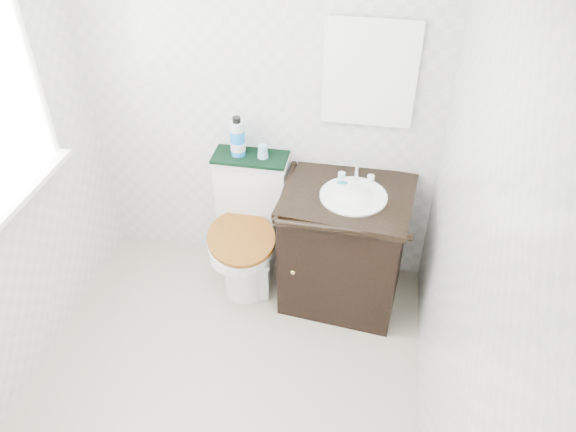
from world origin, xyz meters
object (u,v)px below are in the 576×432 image
(cup, at_px, (263,151))
(vanity, at_px, (345,244))
(trash_bin, at_px, (254,276))
(toilet, at_px, (249,233))
(mouthwash_bottle, at_px, (238,138))

(cup, bearing_deg, vanity, -18.70)
(cup, bearing_deg, trash_bin, -93.49)
(vanity, bearing_deg, toilet, 174.58)
(vanity, xyz_separation_m, mouthwash_bottle, (-0.71, 0.19, 0.58))
(toilet, xyz_separation_m, cup, (0.08, 0.13, 0.56))
(mouthwash_bottle, bearing_deg, vanity, -15.17)
(trash_bin, bearing_deg, cup, 86.51)
(mouthwash_bottle, bearing_deg, trash_bin, -64.93)
(toilet, distance_m, trash_bin, 0.29)
(vanity, height_order, cup, cup)
(mouthwash_bottle, height_order, cup, mouthwash_bottle)
(trash_bin, distance_m, mouthwash_bottle, 0.92)
(toilet, height_order, vanity, vanity)
(toilet, relative_size, vanity, 0.95)
(vanity, height_order, mouthwash_bottle, mouthwash_bottle)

